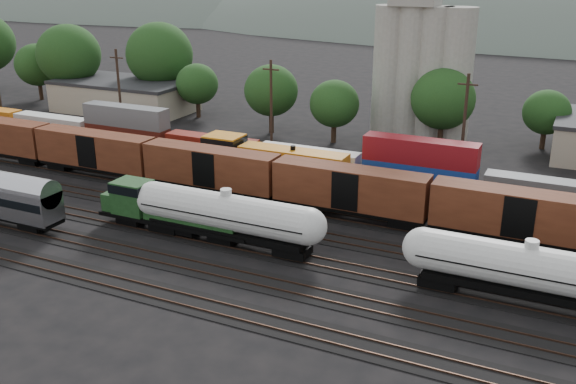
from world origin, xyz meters
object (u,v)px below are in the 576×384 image
at_px(orange_locomotive, 265,162).
at_px(tank_car_a, 227,214).
at_px(grain_silo, 421,59).
at_px(green_locomotive, 167,208).

bearing_deg(orange_locomotive, tank_car_a, -75.04).
bearing_deg(tank_car_a, grain_silo, 81.50).
xyz_separation_m(orange_locomotive, grain_silo, (10.14, 26.00, 8.43)).
xyz_separation_m(green_locomotive, grain_silo, (12.36, 41.00, 8.89)).
bearing_deg(tank_car_a, green_locomotive, 180.00).
relative_size(tank_car_a, grain_silo, 0.64).
distance_m(orange_locomotive, grain_silo, 29.15).
height_order(tank_car_a, grain_silo, grain_silo).
distance_m(green_locomotive, tank_car_a, 6.25).
relative_size(orange_locomotive, grain_silo, 0.69).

